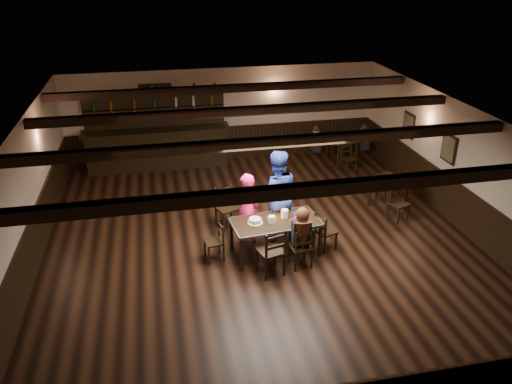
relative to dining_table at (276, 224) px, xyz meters
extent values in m
plane|color=black|center=(-0.21, 0.51, -0.68)|extent=(10.00, 10.00, 0.00)
cube|color=beige|center=(-0.21, 5.51, 0.67)|extent=(9.00, 0.02, 2.70)
cube|color=beige|center=(-0.21, -4.49, 0.67)|extent=(9.00, 0.02, 2.70)
cube|color=beige|center=(-4.71, 0.51, 0.67)|extent=(0.02, 10.00, 2.70)
cube|color=beige|center=(4.29, 0.51, 0.67)|extent=(0.02, 10.00, 2.70)
cube|color=silver|center=(-0.21, 0.51, 2.02)|extent=(9.00, 10.00, 0.02)
cube|color=black|center=(-0.21, 5.48, -0.18)|extent=(9.00, 0.04, 1.00)
cube|color=black|center=(-4.68, 0.51, -0.18)|extent=(0.04, 10.00, 1.00)
cube|color=black|center=(4.26, 0.51, -0.18)|extent=(0.04, 10.00, 1.00)
cube|color=black|center=(-2.11, 5.48, 1.17)|extent=(0.90, 0.03, 1.00)
cube|color=black|center=(-2.11, 5.46, 1.17)|extent=(0.80, 0.02, 0.90)
cube|color=black|center=(4.26, 1.01, 0.92)|extent=(0.03, 0.55, 0.65)
cube|color=#72664C|center=(4.24, 1.01, 0.92)|extent=(0.02, 0.45, 0.55)
cube|color=black|center=(4.26, 2.91, 0.87)|extent=(0.03, 0.55, 0.65)
cube|color=#72664C|center=(4.24, 2.91, 0.87)|extent=(0.02, 0.45, 0.55)
cube|color=black|center=(-0.21, -2.49, 1.92)|extent=(8.90, 0.18, 0.18)
cube|color=black|center=(-0.21, -0.49, 1.92)|extent=(8.90, 0.18, 0.18)
cube|color=black|center=(-0.21, 1.51, 1.92)|extent=(8.90, 0.18, 0.18)
cube|color=black|center=(-0.21, 3.51, 1.92)|extent=(8.90, 0.18, 0.18)
cube|color=black|center=(-0.78, -0.46, -0.33)|extent=(0.07, 0.07, 0.71)
cube|color=black|center=(-0.86, 0.29, -0.33)|extent=(0.07, 0.07, 0.71)
cube|color=black|center=(0.86, -0.29, -0.33)|extent=(0.07, 0.07, 0.71)
cube|color=black|center=(0.78, 0.46, -0.33)|extent=(0.07, 0.07, 0.71)
cube|color=black|center=(0.00, 0.00, 0.04)|extent=(1.84, 1.06, 0.04)
cube|color=#A5A8AD|center=(-0.04, 0.42, 0.04)|extent=(1.76, 0.21, 0.05)
cube|color=#A5A8AD|center=(0.04, -0.42, 0.04)|extent=(1.76, 0.21, 0.05)
cube|color=#A5A8AD|center=(0.86, 0.09, 0.04)|extent=(0.12, 0.88, 0.05)
cube|color=#A5A8AD|center=(-0.86, -0.09, 0.04)|extent=(0.12, 0.88, 0.05)
cube|color=black|center=(-0.11, -0.44, -0.45)|extent=(0.05, 0.05, 0.47)
cube|color=black|center=(-0.02, -0.80, -0.45)|extent=(0.05, 0.05, 0.47)
cube|color=black|center=(-0.49, -0.54, -0.45)|extent=(0.05, 0.05, 0.47)
cube|color=black|center=(-0.40, -0.90, -0.45)|extent=(0.05, 0.05, 0.47)
cube|color=black|center=(-0.26, -0.67, -0.19)|extent=(0.55, 0.54, 0.04)
cube|color=black|center=(-0.21, -0.85, 0.05)|extent=(0.45, 0.16, 0.49)
cube|color=black|center=(-0.21, -0.85, 0.00)|extent=(0.39, 0.13, 0.05)
cube|color=black|center=(-0.21, -0.85, 0.20)|extent=(0.39, 0.13, 0.05)
cube|color=black|center=(0.52, -0.35, -0.48)|extent=(0.04, 0.04, 0.41)
cube|color=black|center=(0.56, -0.67, -0.48)|extent=(0.04, 0.04, 0.41)
cube|color=black|center=(0.18, -0.40, -0.48)|extent=(0.04, 0.04, 0.41)
cube|color=black|center=(0.22, -0.72, -0.48)|extent=(0.04, 0.04, 0.41)
cube|color=black|center=(0.37, -0.54, -0.25)|extent=(0.45, 0.43, 0.04)
cube|color=black|center=(0.39, -0.70, -0.04)|extent=(0.40, 0.09, 0.43)
cube|color=black|center=(0.39, -0.70, -0.08)|extent=(0.34, 0.07, 0.05)
cube|color=black|center=(0.39, -0.70, 0.09)|extent=(0.34, 0.07, 0.05)
cube|color=black|center=(-1.42, 0.18, -0.49)|extent=(0.04, 0.04, 0.38)
cube|color=black|center=(-1.12, 0.23, -0.49)|extent=(0.04, 0.04, 0.38)
cube|color=black|center=(-1.37, -0.13, -0.49)|extent=(0.04, 0.04, 0.38)
cube|color=black|center=(-1.07, -0.09, -0.49)|extent=(0.04, 0.04, 0.38)
cube|color=black|center=(-1.25, 0.05, -0.29)|extent=(0.40, 0.42, 0.04)
cube|color=black|center=(-1.10, 0.07, -0.09)|extent=(0.08, 0.37, 0.40)
cube|color=black|center=(-1.10, 0.07, -0.13)|extent=(0.07, 0.32, 0.04)
cube|color=black|center=(-1.10, 0.07, 0.03)|extent=(0.07, 0.32, 0.04)
cube|color=black|center=(1.26, -0.13, -0.49)|extent=(0.04, 0.04, 0.40)
cube|color=black|center=(0.97, -0.25, -0.49)|extent=(0.04, 0.04, 0.40)
cube|color=black|center=(1.14, 0.17, -0.49)|extent=(0.04, 0.04, 0.40)
cube|color=black|center=(0.84, 0.06, -0.49)|extent=(0.04, 0.04, 0.40)
cube|color=black|center=(1.05, -0.04, -0.27)|extent=(0.49, 0.50, 0.04)
cube|color=black|center=(0.91, -0.10, -0.06)|extent=(0.17, 0.37, 0.41)
cube|color=black|center=(0.91, -0.10, -0.10)|extent=(0.14, 0.32, 0.05)
cube|color=black|center=(0.91, -0.10, 0.06)|extent=(0.14, 0.32, 0.05)
cube|color=black|center=(-0.90, 1.04, -0.45)|extent=(0.05, 0.05, 0.46)
cube|color=black|center=(-1.03, 1.38, -0.45)|extent=(0.05, 0.05, 0.46)
cube|color=black|center=(-0.54, 1.18, -0.45)|extent=(0.05, 0.05, 0.46)
cube|color=black|center=(-0.67, 1.52, -0.45)|extent=(0.05, 0.05, 0.46)
cube|color=black|center=(-0.78, 1.28, -0.20)|extent=(0.57, 0.56, 0.04)
cube|color=black|center=(-0.85, 1.45, 0.04)|extent=(0.43, 0.20, 0.48)
cube|color=black|center=(-0.85, 1.45, -0.01)|extent=(0.37, 0.16, 0.05)
cube|color=black|center=(-0.85, 1.45, 0.18)|extent=(0.37, 0.16, 0.05)
imported|color=#FF2B49|center=(-0.49, 0.54, 0.11)|extent=(0.62, 0.44, 1.59)
imported|color=navy|center=(0.17, 0.67, 0.31)|extent=(0.98, 0.77, 1.98)
cube|color=black|center=(0.37, -0.41, -0.16)|extent=(0.33, 0.33, 0.13)
cube|color=black|center=(0.37, -0.54, 0.08)|extent=(0.35, 0.21, 0.49)
cylinder|color=black|center=(0.37, -0.54, 0.30)|extent=(0.10, 0.35, 0.35)
sphere|color=#D8A384|center=(0.37, -0.54, 0.46)|extent=(0.22, 0.22, 0.22)
sphere|color=#3A1B0D|center=(0.37, -0.57, 0.47)|extent=(0.27, 0.27, 0.27)
cone|color=#3A1B0D|center=(0.37, -0.67, 0.05)|extent=(0.21, 0.21, 0.62)
cylinder|color=white|center=(-0.42, 0.01, 0.08)|extent=(0.31, 0.31, 0.01)
cylinder|color=white|center=(-0.42, 0.01, 0.12)|extent=(0.25, 0.25, 0.08)
cylinder|color=silver|center=(-0.42, 0.01, 0.10)|extent=(0.26, 0.26, 0.04)
cylinder|color=white|center=(-0.09, -0.04, 0.14)|extent=(0.15, 0.15, 0.14)
cylinder|color=white|center=(0.21, 0.12, 0.15)|extent=(0.15, 0.15, 0.17)
cylinder|color=#A5A8AD|center=(0.00, 0.14, 0.08)|extent=(0.05, 0.05, 0.03)
sphere|color=orange|center=(0.00, 0.14, 0.11)|extent=(0.03, 0.03, 0.03)
cylinder|color=silver|center=(0.40, -0.07, 0.12)|extent=(0.04, 0.04, 0.10)
cylinder|color=#A5A8AD|center=(0.46, -0.01, 0.12)|extent=(0.04, 0.04, 0.09)
cylinder|color=silver|center=(0.23, 0.19, 0.12)|extent=(0.07, 0.07, 0.10)
cube|color=maroon|center=(0.47, -0.02, 0.07)|extent=(0.40, 0.38, 0.00)
cube|color=#0F1A4D|center=(0.55, 0.22, 0.07)|extent=(0.29, 0.22, 0.00)
cube|color=black|center=(-2.17, 5.16, -0.13)|extent=(3.90, 0.60, 1.10)
cube|color=black|center=(-2.17, 5.16, 0.44)|extent=(4.10, 0.70, 0.05)
cube|color=black|center=(-2.17, 5.43, 0.42)|extent=(3.90, 0.10, 2.20)
cube|color=black|center=(-2.17, 5.33, 0.67)|extent=(3.80, 0.22, 0.03)
cube|color=black|center=(-2.17, 5.33, 1.02)|extent=(3.80, 0.22, 0.03)
cube|color=black|center=(-2.17, 5.33, 1.37)|extent=(3.80, 0.22, 0.03)
cube|color=black|center=(3.12, 1.43, 0.05)|extent=(0.94, 0.94, 0.04)
cube|color=black|center=(2.94, 1.04, -0.33)|extent=(0.05, 0.05, 0.71)
cube|color=black|center=(2.73, 1.61, -0.33)|extent=(0.05, 0.05, 0.71)
cube|color=black|center=(3.51, 1.24, -0.33)|extent=(0.05, 0.05, 0.71)
cube|color=black|center=(3.31, 1.82, -0.33)|extent=(0.05, 0.05, 0.71)
cube|color=black|center=(3.04, 4.35, 0.05)|extent=(0.87, 0.87, 0.04)
cube|color=black|center=(2.81, 3.99, -0.33)|extent=(0.05, 0.05, 0.71)
cube|color=black|center=(2.68, 4.58, -0.33)|extent=(0.05, 0.05, 0.71)
cube|color=black|center=(3.40, 4.12, -0.33)|extent=(0.05, 0.05, 0.71)
cube|color=black|center=(3.27, 4.71, -0.33)|extent=(0.05, 0.05, 0.71)
cube|color=black|center=(2.26, 4.38, 0.04)|extent=(0.23, 0.36, 0.50)
sphere|color=#D8A384|center=(2.26, 4.38, 0.38)|extent=(0.19, 0.19, 0.19)
sphere|color=black|center=(2.26, 4.38, 0.41)|extent=(0.20, 0.20, 0.20)
cube|color=black|center=(3.66, 4.27, 0.04)|extent=(0.26, 0.38, 0.51)
sphere|color=#D8A384|center=(3.66, 4.27, 0.38)|extent=(0.20, 0.20, 0.20)
sphere|color=black|center=(3.66, 4.27, 0.41)|extent=(0.21, 0.21, 0.21)
camera|label=1|loc=(-2.17, -8.46, 4.84)|focal=35.00mm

